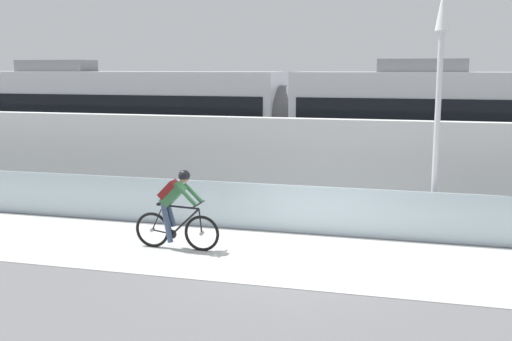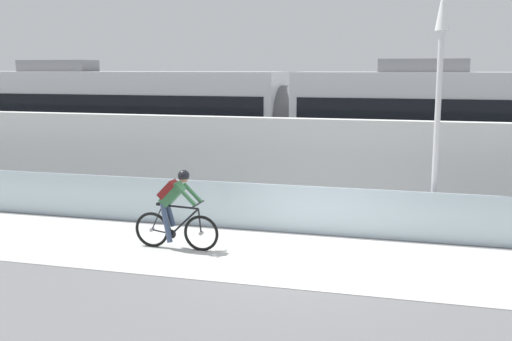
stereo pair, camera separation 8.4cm
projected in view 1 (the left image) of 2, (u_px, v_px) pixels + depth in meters
The scene contains 9 objects.
ground_plane at pixel (295, 259), 11.56m from camera, with size 200.00×200.00×0.00m, color slate.
bike_path_deck at pixel (295, 258), 11.56m from camera, with size 32.00×3.20×0.01m, color beige.
glass_parapet at pixel (312, 210), 13.23m from camera, with size 32.00×0.05×1.05m, color silver.
concrete_barrier_wall at pixel (325, 167), 14.84m from camera, with size 32.00×0.36×2.36m, color silver.
tram_rail_near at pixel (338, 194), 17.40m from camera, with size 32.00×0.08×0.01m, color #595654.
tram_rail_far at pixel (344, 185), 18.76m from camera, with size 32.00×0.08×0.01m, color #595654.
tram at pixel (288, 125), 18.18m from camera, with size 22.56×2.54×3.81m.
cyclist_on_bike at pixel (176, 210), 12.04m from camera, with size 1.77×0.58×1.61m.
lamp_post_antenna at pixel (439, 81), 12.41m from camera, with size 0.28×0.28×5.20m.
Camera 1 is at (2.15, -10.93, 3.57)m, focal length 42.87 mm.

